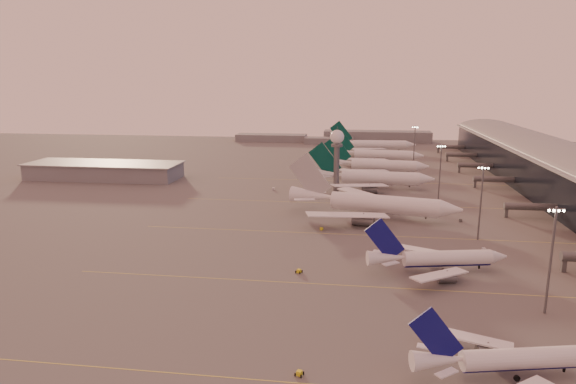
# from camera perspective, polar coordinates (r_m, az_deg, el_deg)

# --- Properties ---
(ground) EXTENTS (700.00, 700.00, 0.00)m
(ground) POSITION_cam_1_polar(r_m,az_deg,el_deg) (127.01, 0.43, -11.76)
(ground) COLOR #535151
(ground) RESTS_ON ground
(taxiway_markings) EXTENTS (180.00, 185.25, 0.02)m
(taxiway_markings) POSITION_cam_1_polar(r_m,az_deg,el_deg) (179.26, 12.41, -4.76)
(taxiway_markings) COLOR gold
(taxiway_markings) RESTS_ON ground
(hangar) EXTENTS (82.00, 27.00, 8.50)m
(hangar) POSITION_cam_1_polar(r_m,az_deg,el_deg) (292.40, -19.72, 2.28)
(hangar) COLOR slate
(hangar) RESTS_ON ground
(radar_tower) EXTENTS (6.40, 6.40, 31.10)m
(radar_tower) POSITION_cam_1_polar(r_m,az_deg,el_deg) (237.18, 5.45, 4.81)
(radar_tower) COLOR #54565B
(radar_tower) RESTS_ON ground
(mast_a) EXTENTS (3.60, 0.56, 25.00)m
(mast_a) POSITION_cam_1_polar(r_m,az_deg,el_deg) (128.49, 27.20, -6.34)
(mast_a) COLOR #54565B
(mast_a) RESTS_ON ground
(mast_b) EXTENTS (3.60, 0.56, 25.00)m
(mast_b) POSITION_cam_1_polar(r_m,az_deg,el_deg) (178.69, 20.65, -0.77)
(mast_b) COLOR #54565B
(mast_b) RESTS_ON ground
(mast_c) EXTENTS (3.60, 0.56, 25.00)m
(mast_c) POSITION_cam_1_polar(r_m,az_deg,el_deg) (230.81, 16.54, 2.34)
(mast_c) COLOR #54565B
(mast_c) RESTS_ON ground
(mast_d) EXTENTS (3.60, 0.56, 25.00)m
(mast_d) POSITION_cam_1_polar(r_m,az_deg,el_deg) (318.94, 13.86, 5.14)
(mast_d) COLOR #54565B
(mast_d) RESTS_ON ground
(distant_horizon) EXTENTS (165.00, 37.50, 9.00)m
(distant_horizon) POSITION_cam_1_polar(r_m,az_deg,el_deg) (442.86, 6.31, 6.07)
(distant_horizon) COLOR slate
(distant_horizon) RESTS_ON ground
(narrowbody_near) EXTENTS (35.64, 28.14, 14.11)m
(narrowbody_near) POSITION_cam_1_polar(r_m,az_deg,el_deg) (103.48, 23.21, -17.02)
(narrowbody_near) COLOR white
(narrowbody_near) RESTS_ON ground
(narrowbody_mid) EXTENTS (39.91, 31.53, 15.78)m
(narrowbody_mid) POSITION_cam_1_polar(r_m,az_deg,el_deg) (148.10, 16.26, -7.35)
(narrowbody_mid) COLOR white
(narrowbody_mid) RESTS_ON ground
(widebody_white) EXTENTS (66.31, 52.55, 23.68)m
(widebody_white) POSITION_cam_1_polar(r_m,az_deg,el_deg) (199.67, 9.42, -1.65)
(widebody_white) COLOR white
(widebody_white) RESTS_ON ground
(greentail_a) EXTENTS (61.09, 49.28, 22.18)m
(greentail_a) POSITION_cam_1_polar(r_m,az_deg,el_deg) (253.42, 9.29, 1.29)
(greentail_a) COLOR white
(greentail_a) RESTS_ON ground
(greentail_b) EXTENTS (58.60, 47.13, 21.29)m
(greentail_b) POSITION_cam_1_polar(r_m,az_deg,el_deg) (292.90, 9.82, 2.73)
(greentail_b) COLOR white
(greentail_b) RESTS_ON ground
(greentail_c) EXTENTS (59.67, 47.97, 21.69)m
(greentail_c) POSITION_cam_1_polar(r_m,az_deg,el_deg) (333.29, 9.86, 3.90)
(greentail_c) COLOR white
(greentail_c) RESTS_ON ground
(greentail_d) EXTENTS (62.59, 50.44, 22.72)m
(greentail_d) POSITION_cam_1_polar(r_m,az_deg,el_deg) (382.27, 9.47, 5.01)
(greentail_d) COLOR white
(greentail_d) RESTS_ON ground
(gsv_tug_near) EXTENTS (2.73, 3.54, 0.89)m
(gsv_tug_near) POSITION_cam_1_polar(r_m,az_deg,el_deg) (97.47, 1.27, -19.51)
(gsv_tug_near) COLOR yellow
(gsv_tug_near) RESTS_ON ground
(gsv_tug_mid) EXTENTS (3.94, 3.23, 0.97)m
(gsv_tug_mid) POSITION_cam_1_polar(r_m,az_deg,el_deg) (142.41, 1.22, -8.80)
(gsv_tug_mid) COLOR yellow
(gsv_tug_mid) RESTS_ON ground
(gsv_truck_b) EXTENTS (5.37, 2.58, 2.08)m
(gsv_truck_b) POSITION_cam_1_polar(r_m,az_deg,el_deg) (170.72, 21.07, -5.82)
(gsv_truck_b) COLOR silver
(gsv_truck_b) RESTS_ON ground
(gsv_truck_c) EXTENTS (4.13, 5.06, 1.97)m
(gsv_truck_c) POSITION_cam_1_polar(r_m,az_deg,el_deg) (181.72, 3.83, -3.93)
(gsv_truck_c) COLOR yellow
(gsv_truck_c) RESTS_ON ground
(gsv_catering_b) EXTENTS (5.64, 3.23, 4.37)m
(gsv_catering_b) POSITION_cam_1_polar(r_m,az_deg,el_deg) (202.07, 18.71, -2.55)
(gsv_catering_b) COLOR #535658
(gsv_catering_b) RESTS_ON ground
(gsv_tug_far) EXTENTS (2.65, 3.85, 1.02)m
(gsv_tug_far) POSITION_cam_1_polar(r_m,az_deg,el_deg) (227.85, 6.16, -0.74)
(gsv_tug_far) COLOR silver
(gsv_tug_far) RESTS_ON ground
(gsv_truck_d) EXTENTS (3.57, 6.38, 2.44)m
(gsv_truck_d) POSITION_cam_1_polar(r_m,az_deg,el_deg) (246.92, -1.65, 0.53)
(gsv_truck_d) COLOR silver
(gsv_truck_d) RESTS_ON ground
(gsv_tug_hangar) EXTENTS (4.06, 2.93, 1.05)m
(gsv_tug_hangar) POSITION_cam_1_polar(r_m,az_deg,el_deg) (279.85, 11.58, 1.54)
(gsv_tug_hangar) COLOR silver
(gsv_tug_hangar) RESTS_ON ground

